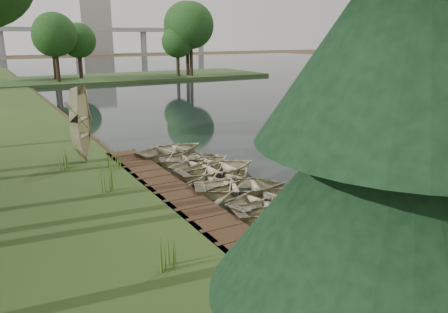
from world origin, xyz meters
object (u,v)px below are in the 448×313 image
rowboat_1 (314,220)px  stored_rowboat (85,154)px  pine_tree (409,99)px  rowboat_0 (341,235)px  rowboat_2 (279,206)px  boardwalk (183,201)px

rowboat_1 → stored_rowboat: stored_rowboat is taller
stored_rowboat → pine_tree: pine_tree is taller
rowboat_0 → stored_rowboat: stored_rowboat is taller
rowboat_2 → stored_rowboat: size_ratio=0.92×
pine_tree → rowboat_2: bearing=59.1°
rowboat_2 → pine_tree: 11.55m
pine_tree → rowboat_0: bearing=47.4°
boardwalk → rowboat_2: bearing=-47.4°
rowboat_2 → pine_tree: (-5.29, -8.84, 5.24)m
stored_rowboat → pine_tree: (-0.75, -18.33, 4.96)m
rowboat_1 → pine_tree: (-5.55, -7.28, 5.23)m
boardwalk → stored_rowboat: bearing=106.9°
rowboat_0 → rowboat_2: 2.78m
boardwalk → rowboat_1: rowboat_1 is taller
rowboat_0 → rowboat_2: (-0.30, 2.76, 0.03)m
boardwalk → stored_rowboat: size_ratio=4.30×
rowboat_1 → rowboat_2: bearing=27.4°
boardwalk → rowboat_2: rowboat_2 is taller
rowboat_2 → stored_rowboat: stored_rowboat is taller
rowboat_2 → pine_tree: bearing=159.3°
rowboat_1 → rowboat_2: 1.58m
boardwalk → pine_tree: size_ratio=1.90×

